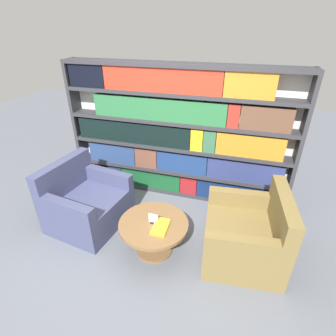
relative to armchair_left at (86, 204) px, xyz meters
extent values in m
plane|color=slate|center=(0.96, -0.31, -0.29)|extent=(14.00, 14.00, 0.00)
cube|color=silver|center=(0.96, 1.19, 0.69)|extent=(3.30, 0.05, 1.96)
cube|color=#333338|center=(-0.67, 1.06, 0.69)|extent=(0.05, 0.30, 1.96)
cube|color=#333338|center=(2.58, 1.06, 0.69)|extent=(0.05, 0.30, 1.96)
cube|color=#333338|center=(0.96, 1.06, -0.27)|extent=(3.20, 0.30, 0.05)
cube|color=#333338|center=(0.96, 1.06, 0.10)|extent=(3.20, 0.30, 0.05)
cube|color=#333338|center=(0.96, 1.06, 0.49)|extent=(3.20, 0.30, 0.05)
cube|color=#333338|center=(0.96, 1.06, 0.88)|extent=(3.20, 0.30, 0.05)
cube|color=#333338|center=(0.96, 1.06, 1.27)|extent=(3.20, 0.30, 0.05)
cube|color=#333338|center=(0.96, 1.06, 1.64)|extent=(3.20, 0.30, 0.05)
cube|color=navy|center=(-0.20, 1.04, -0.11)|extent=(0.50, 0.20, 0.27)
cube|color=#17522A|center=(0.55, 1.04, -0.11)|extent=(0.98, 0.20, 0.27)
cube|color=maroon|center=(1.18, 1.04, -0.11)|extent=(0.25, 0.20, 0.27)
cube|color=navy|center=(1.89, 1.04, -0.11)|extent=(1.16, 0.20, 0.27)
cube|color=navy|center=(-0.08, 1.04, 0.27)|extent=(0.78, 0.20, 0.30)
cube|color=brown|center=(0.49, 1.04, 0.27)|extent=(0.35, 0.20, 0.30)
cube|color=navy|center=(1.06, 1.04, 0.27)|extent=(0.76, 0.20, 0.30)
cube|color=navy|center=(1.96, 1.04, 0.27)|extent=(1.04, 0.20, 0.30)
cube|color=black|center=(0.29, 1.04, 0.67)|extent=(1.76, 0.20, 0.31)
cube|color=gold|center=(1.27, 1.04, 0.67)|extent=(0.17, 0.20, 0.31)
cube|color=#356847|center=(1.44, 1.04, 0.67)|extent=(0.17, 0.20, 0.31)
cube|color=orange|center=(1.98, 1.04, 0.67)|extent=(0.88, 0.20, 0.31)
cube|color=#2B6F3E|center=(0.69, 1.04, 1.06)|extent=(1.90, 0.20, 0.30)
cube|color=#A12C22|center=(1.72, 1.04, 1.06)|extent=(0.15, 0.20, 0.30)
cube|color=brown|center=(2.12, 1.04, 1.06)|extent=(0.63, 0.20, 0.30)
cube|color=black|center=(-0.34, 1.04, 1.45)|extent=(0.54, 0.20, 0.31)
cube|color=red|center=(0.74, 1.04, 1.45)|extent=(1.62, 0.20, 0.31)
cube|color=orange|center=(1.87, 1.04, 1.45)|extent=(0.61, 0.20, 0.31)
cube|color=#42476B|center=(0.04, -0.01, -0.08)|extent=(0.97, 1.03, 0.42)
cube|color=#42476B|center=(-0.31, 0.04, 0.35)|extent=(0.27, 0.93, 0.44)
cube|color=#42476B|center=(0.05, -0.41, 0.23)|extent=(0.72, 0.22, 0.20)
cube|color=#42476B|center=(0.17, 0.38, 0.23)|extent=(0.72, 0.22, 0.20)
cube|color=olive|center=(2.03, -0.01, -0.08)|extent=(0.93, 1.00, 0.42)
cube|color=olive|center=(2.38, 0.03, 0.35)|extent=(0.23, 0.93, 0.44)
cube|color=olive|center=(1.92, 0.39, 0.23)|extent=(0.72, 0.19, 0.20)
cube|color=olive|center=(2.00, -0.41, 0.23)|extent=(0.72, 0.19, 0.20)
cylinder|color=brown|center=(1.04, -0.23, -0.10)|extent=(0.14, 0.14, 0.38)
cylinder|color=brown|center=(1.04, -0.23, -0.28)|extent=(0.44, 0.44, 0.03)
cylinder|color=brown|center=(1.04, -0.23, 0.10)|extent=(0.80, 0.80, 0.04)
cube|color=black|center=(1.04, -0.23, 0.13)|extent=(0.07, 0.06, 0.01)
cube|color=silver|center=(1.04, -0.23, 0.18)|extent=(0.11, 0.01, 0.12)
cube|color=gold|center=(1.14, -0.29, 0.14)|extent=(0.17, 0.27, 0.03)
camera|label=1|loc=(1.85, -2.38, 2.12)|focal=28.00mm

